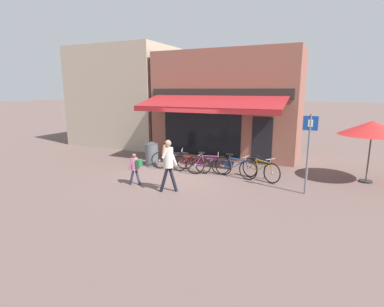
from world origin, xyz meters
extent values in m
plane|color=brown|center=(0.00, 0.00, 0.00)|extent=(160.00, 160.00, 0.00)
cube|color=#8E5647|center=(0.48, 4.51, 2.55)|extent=(7.10, 3.00, 5.10)
cube|color=black|center=(-0.30, 3.00, 1.25)|extent=(3.90, 0.04, 2.20)
cube|color=black|center=(2.61, 3.00, 1.05)|extent=(0.90, 0.04, 2.10)
cube|color=#282623|center=(0.48, 2.99, 3.09)|extent=(6.74, 0.06, 0.44)
cube|color=maroon|center=(0.48, 2.02, 2.76)|extent=(6.39, 2.00, 0.50)
cube|color=maroon|center=(0.48, 1.02, 2.44)|extent=(6.39, 0.03, 0.20)
cube|color=tan|center=(-6.18, 5.01, 2.85)|extent=(5.81, 4.00, 5.69)
cylinder|color=#47494F|center=(1.16, 0.78, 0.55)|extent=(4.20, 0.04, 0.04)
cylinder|color=#47494F|center=(-0.88, 0.78, 0.28)|extent=(0.04, 0.04, 0.55)
cylinder|color=#47494F|center=(3.21, 0.78, 0.28)|extent=(0.04, 0.04, 0.55)
torus|color=black|center=(-0.10, 0.80, 0.36)|extent=(0.70, 0.31, 0.72)
cylinder|color=#9E9EA3|center=(-0.10, 0.80, 0.36)|extent=(0.09, 0.08, 0.07)
torus|color=black|center=(-1.10, 0.44, 0.36)|extent=(0.70, 0.31, 0.72)
cylinder|color=#9E9EA3|center=(-1.10, 0.44, 0.36)|extent=(0.09, 0.08, 0.07)
cylinder|color=black|center=(-0.48, 0.66, 0.52)|extent=(0.58, 0.22, 0.38)
cylinder|color=black|center=(-0.51, 0.64, 0.70)|extent=(0.63, 0.25, 0.05)
cylinder|color=black|center=(-0.79, 0.55, 0.53)|extent=(0.12, 0.09, 0.38)
cylinder|color=black|center=(-0.93, 0.51, 0.35)|extent=(0.36, 0.16, 0.05)
cylinder|color=black|center=(-0.96, 0.48, 0.54)|extent=(0.32, 0.13, 0.38)
cylinder|color=black|center=(-0.15, 0.78, 0.53)|extent=(0.15, 0.10, 0.35)
cylinder|color=#9E9EA3|center=(-0.84, 0.52, 0.76)|extent=(0.06, 0.05, 0.11)
cube|color=black|center=(-0.85, 0.51, 0.83)|extent=(0.26, 0.18, 0.05)
cylinder|color=#9E9EA3|center=(-0.20, 0.75, 0.77)|extent=(0.04, 0.04, 0.14)
cylinder|color=#9E9EA3|center=(-0.20, 0.74, 0.84)|extent=(0.20, 0.50, 0.05)
torus|color=black|center=(0.85, 0.49, 0.33)|extent=(0.67, 0.10, 0.66)
cylinder|color=#9E9EA3|center=(0.85, 0.49, 0.33)|extent=(0.07, 0.07, 0.07)
torus|color=black|center=(-0.19, 0.44, 0.33)|extent=(0.67, 0.10, 0.66)
cylinder|color=#9E9EA3|center=(-0.19, 0.44, 0.33)|extent=(0.07, 0.07, 0.07)
cylinder|color=#B21E1E|center=(0.46, 0.47, 0.48)|extent=(0.58, 0.05, 0.35)
cylinder|color=#B21E1E|center=(0.42, 0.46, 0.65)|extent=(0.64, 0.07, 0.05)
cylinder|color=#B21E1E|center=(0.14, 0.45, 0.48)|extent=(0.12, 0.06, 0.35)
cylinder|color=#B21E1E|center=(-0.01, 0.45, 0.32)|extent=(0.37, 0.05, 0.05)
cylinder|color=#B21E1E|center=(-0.05, 0.44, 0.49)|extent=(0.31, 0.04, 0.35)
cylinder|color=#B21E1E|center=(0.80, 0.48, 0.49)|extent=(0.15, 0.06, 0.32)
cylinder|color=#9E9EA3|center=(0.08, 0.44, 0.71)|extent=(0.06, 0.03, 0.11)
cube|color=black|center=(0.07, 0.43, 0.78)|extent=(0.24, 0.11, 0.05)
cylinder|color=#9E9EA3|center=(0.74, 0.47, 0.71)|extent=(0.03, 0.03, 0.14)
cylinder|color=#9E9EA3|center=(0.74, 0.47, 0.78)|extent=(0.05, 0.52, 0.04)
torus|color=black|center=(1.53, 0.67, 0.37)|extent=(0.74, 0.35, 0.74)
cylinder|color=#9E9EA3|center=(1.53, 0.67, 0.37)|extent=(0.09, 0.09, 0.07)
torus|color=black|center=(0.58, 0.34, 0.37)|extent=(0.74, 0.35, 0.74)
cylinder|color=#9E9EA3|center=(0.58, 0.34, 0.37)|extent=(0.09, 0.09, 0.07)
cylinder|color=#892D7A|center=(1.16, 0.56, 0.53)|extent=(0.53, 0.25, 0.39)
cylinder|color=#892D7A|center=(1.12, 0.56, 0.73)|extent=(0.60, 0.24, 0.05)
cylinder|color=#892D7A|center=(0.87, 0.46, 0.54)|extent=(0.12, 0.04, 0.39)
cylinder|color=#892D7A|center=(0.74, 0.40, 0.36)|extent=(0.35, 0.15, 0.05)
cylinder|color=#892D7A|center=(0.70, 0.40, 0.55)|extent=(0.29, 0.16, 0.39)
cylinder|color=#892D7A|center=(1.47, 0.67, 0.54)|extent=(0.15, 0.04, 0.36)
cylinder|color=#9E9EA3|center=(0.81, 0.46, 0.78)|extent=(0.06, 0.03, 0.11)
cube|color=black|center=(0.80, 0.46, 0.85)|extent=(0.26, 0.18, 0.06)
cylinder|color=#9E9EA3|center=(1.41, 0.67, 0.79)|extent=(0.04, 0.04, 0.14)
cylinder|color=#9E9EA3|center=(1.41, 0.68, 0.86)|extent=(0.20, 0.50, 0.07)
torus|color=black|center=(2.67, 0.42, 0.37)|extent=(0.74, 0.20, 0.74)
cylinder|color=#9E9EA3|center=(2.67, 0.42, 0.37)|extent=(0.08, 0.07, 0.07)
torus|color=black|center=(1.64, 0.62, 0.37)|extent=(0.74, 0.20, 0.74)
cylinder|color=#9E9EA3|center=(1.64, 0.62, 0.37)|extent=(0.08, 0.07, 0.07)
cylinder|color=#1E4793|center=(2.28, 0.50, 0.53)|extent=(0.58, 0.14, 0.39)
cylinder|color=#1E4793|center=(2.24, 0.51, 0.73)|extent=(0.64, 0.16, 0.05)
cylinder|color=#1E4793|center=(1.96, 0.56, 0.54)|extent=(0.12, 0.07, 0.39)
cylinder|color=#1E4793|center=(1.82, 0.59, 0.36)|extent=(0.37, 0.11, 0.05)
cylinder|color=#1E4793|center=(1.78, 0.60, 0.55)|extent=(0.32, 0.09, 0.39)
cylinder|color=#1E4793|center=(2.62, 0.43, 0.54)|extent=(0.15, 0.07, 0.36)
cylinder|color=#9E9EA3|center=(1.91, 0.58, 0.78)|extent=(0.06, 0.04, 0.11)
cube|color=black|center=(1.90, 0.58, 0.85)|extent=(0.26, 0.15, 0.05)
cylinder|color=#9E9EA3|center=(2.56, 0.45, 0.79)|extent=(0.03, 0.03, 0.14)
cylinder|color=#9E9EA3|center=(2.56, 0.45, 0.86)|extent=(0.12, 0.52, 0.03)
torus|color=black|center=(3.54, 0.37, 0.37)|extent=(0.69, 0.41, 0.74)
cylinder|color=#9E9EA3|center=(3.54, 0.37, 0.37)|extent=(0.09, 0.09, 0.07)
torus|color=black|center=(2.64, 0.83, 0.37)|extent=(0.69, 0.41, 0.74)
cylinder|color=#9E9EA3|center=(2.64, 0.83, 0.37)|extent=(0.09, 0.09, 0.07)
cylinder|color=orange|center=(3.20, 0.55, 0.53)|extent=(0.53, 0.27, 0.39)
cylinder|color=orange|center=(3.17, 0.58, 0.72)|extent=(0.57, 0.32, 0.05)
cylinder|color=orange|center=(2.92, 0.70, 0.54)|extent=(0.11, 0.10, 0.39)
cylinder|color=orange|center=(2.80, 0.75, 0.36)|extent=(0.33, 0.19, 0.05)
cylinder|color=orange|center=(2.77, 0.78, 0.55)|extent=(0.30, 0.15, 0.38)
cylinder|color=orange|center=(3.50, 0.40, 0.54)|extent=(0.14, 0.11, 0.36)
cylinder|color=#9E9EA3|center=(2.88, 0.73, 0.78)|extent=(0.06, 0.05, 0.11)
cube|color=black|center=(2.87, 0.74, 0.85)|extent=(0.26, 0.20, 0.06)
cylinder|color=#9E9EA3|center=(3.45, 0.44, 0.78)|extent=(0.04, 0.04, 0.14)
cylinder|color=#9E9EA3|center=(3.45, 0.44, 0.85)|extent=(0.26, 0.47, 0.05)
cylinder|color=black|center=(0.54, -2.05, 0.41)|extent=(0.35, 0.15, 0.84)
cylinder|color=black|center=(0.75, -1.84, 0.41)|extent=(0.35, 0.15, 0.84)
cylinder|color=beige|center=(0.65, -1.95, 1.14)|extent=(0.37, 0.37, 0.65)
sphere|color=#A87A5B|center=(0.65, -1.95, 1.60)|extent=(0.21, 0.21, 0.21)
cylinder|color=beige|center=(0.71, -1.75, 1.14)|extent=(0.29, 0.18, 0.57)
cylinder|color=beige|center=(0.63, -2.14, 1.29)|extent=(0.20, 0.19, 0.28)
cylinder|color=#A87A5B|center=(0.59, -2.14, 1.37)|extent=(0.11, 0.18, 0.43)
cube|color=black|center=(0.60, -2.10, 1.58)|extent=(0.03, 0.07, 0.14)
cylinder|color=#282D47|center=(-0.86, -1.87, 0.27)|extent=(0.23, 0.08, 0.56)
cylinder|color=#282D47|center=(-0.70, -1.73, 0.27)|extent=(0.23, 0.08, 0.56)
cylinder|color=#B26684|center=(-0.78, -1.80, 0.74)|extent=(0.26, 0.26, 0.42)
sphere|color=brown|center=(-0.78, -1.80, 1.05)|extent=(0.14, 0.14, 0.14)
cylinder|color=#B26684|center=(-0.72, -1.66, 0.74)|extent=(0.20, 0.12, 0.38)
cylinder|color=#B26684|center=(-0.84, -1.95, 0.74)|extent=(0.20, 0.12, 0.38)
cube|color=#23663D|center=(-0.58, -1.81, 0.80)|extent=(0.14, 0.22, 0.25)
cylinder|color=#515459|center=(-1.71, 0.80, 0.48)|extent=(0.57, 0.57, 0.95)
cone|color=#33353A|center=(-1.71, 0.80, 1.01)|extent=(0.58, 0.58, 0.11)
cylinder|color=slate|center=(4.72, -0.32, 1.27)|extent=(0.07, 0.07, 2.54)
cube|color=#14429E|center=(4.72, -0.33, 2.26)|extent=(0.44, 0.02, 0.44)
cube|color=white|center=(4.72, -0.34, 2.26)|extent=(0.14, 0.01, 0.22)
cylinder|color=#4C3D2D|center=(6.62, 1.92, 1.08)|extent=(0.05, 0.05, 2.16)
cone|color=red|center=(6.62, 1.92, 1.96)|extent=(2.22, 2.22, 0.50)
cylinder|color=#262628|center=(6.62, 1.92, 0.03)|extent=(0.44, 0.44, 0.06)
camera|label=1|loc=(5.23, -10.10, 3.27)|focal=28.00mm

